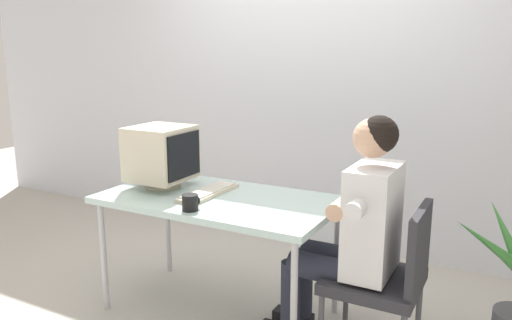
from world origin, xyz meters
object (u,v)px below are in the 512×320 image
(desk, at_px, (218,205))
(keyboard, at_px, (208,192))
(crt_monitor, at_px, (162,154))
(desk_mug, at_px, (190,202))
(person_seated, at_px, (354,226))
(office_chair, at_px, (387,273))

(desk, distance_m, keyboard, 0.10)
(desk, relative_size, crt_monitor, 3.60)
(keyboard, height_order, desk_mug, desk_mug)
(desk, xyz_separation_m, desk_mug, (0.01, -0.29, 0.09))
(keyboard, relative_size, person_seated, 0.37)
(desk, distance_m, desk_mug, 0.30)
(crt_monitor, distance_m, office_chair, 1.53)
(desk, height_order, desk_mug, desk_mug)
(desk_mug, bearing_deg, office_chair, 16.29)
(crt_monitor, relative_size, office_chair, 0.46)
(office_chair, bearing_deg, desk, -179.69)
(crt_monitor, bearing_deg, desk, -3.49)
(office_chair, relative_size, desk_mug, 8.50)
(crt_monitor, height_order, desk_mug, crt_monitor)
(keyboard, height_order, office_chair, office_chair)
(office_chair, bearing_deg, desk_mug, -163.71)
(desk, xyz_separation_m, office_chair, (1.02, 0.01, -0.22))
(office_chair, distance_m, desk_mug, 1.10)
(desk, bearing_deg, office_chair, 0.31)
(desk, height_order, person_seated, person_seated)
(keyboard, xyz_separation_m, person_seated, (0.91, -0.00, -0.06))
(crt_monitor, height_order, keyboard, crt_monitor)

